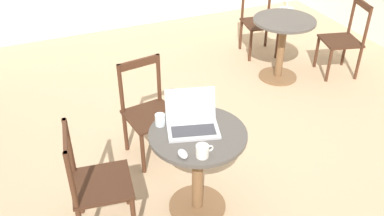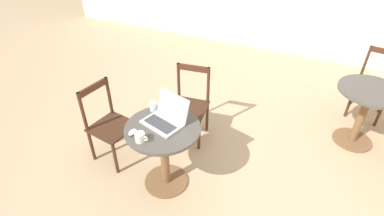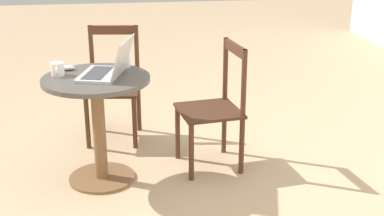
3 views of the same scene
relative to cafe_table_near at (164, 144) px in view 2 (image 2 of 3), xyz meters
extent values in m
plane|color=tan|center=(0.29, 0.52, -0.52)|extent=(16.00, 16.00, 0.00)
cylinder|color=brown|center=(0.00, 0.00, -0.51)|extent=(0.45, 0.45, 0.02)
cylinder|color=brown|center=(0.00, 0.00, -0.16)|extent=(0.09, 0.09, 0.68)
cylinder|color=#4C4742|center=(0.00, 0.00, 0.20)|extent=(0.70, 0.70, 0.03)
cylinder|color=brown|center=(1.72, 1.53, -0.51)|extent=(0.45, 0.45, 0.02)
cylinder|color=brown|center=(1.72, 1.53, -0.16)|extent=(0.09, 0.09, 0.68)
cylinder|color=#4C4742|center=(1.72, 1.53, 0.20)|extent=(0.70, 0.70, 0.03)
cylinder|color=#472819|center=(0.10, 0.60, -0.31)|extent=(0.04, 0.04, 0.41)
cylinder|color=#472819|center=(-0.26, 0.55, -0.31)|extent=(0.04, 0.04, 0.41)
cylinder|color=#472819|center=(0.04, 0.96, -0.31)|extent=(0.04, 0.04, 0.41)
cylinder|color=#472819|center=(-0.31, 0.91, -0.31)|extent=(0.04, 0.04, 0.41)
cube|color=#3C2215|center=(-0.11, 0.76, -0.10)|extent=(0.47, 0.47, 0.02)
cylinder|color=#472819|center=(0.04, 0.96, 0.14)|extent=(0.04, 0.04, 0.46)
cylinder|color=#472819|center=(-0.31, 0.91, 0.14)|extent=(0.04, 0.04, 0.46)
cube|color=#472819|center=(-0.13, 0.94, 0.33)|extent=(0.39, 0.08, 0.07)
cylinder|color=#472819|center=(-0.49, 0.25, -0.31)|extent=(0.04, 0.04, 0.41)
cylinder|color=#472819|center=(-0.54, -0.11, -0.31)|extent=(0.04, 0.04, 0.41)
cylinder|color=#472819|center=(-0.85, 0.30, -0.31)|extent=(0.04, 0.04, 0.41)
cylinder|color=#472819|center=(-0.90, -0.06, -0.31)|extent=(0.04, 0.04, 0.41)
cube|color=#3C2215|center=(-0.69, 0.09, -0.10)|extent=(0.46, 0.46, 0.02)
cylinder|color=#472819|center=(-0.85, 0.30, 0.14)|extent=(0.04, 0.04, 0.46)
cylinder|color=#472819|center=(-0.90, -0.06, 0.14)|extent=(0.04, 0.04, 0.46)
cube|color=#472819|center=(-0.87, 0.12, 0.33)|extent=(0.08, 0.39, 0.07)
cylinder|color=#472819|center=(1.98, 1.98, -0.31)|extent=(0.04, 0.04, 0.41)
cylinder|color=#472819|center=(1.62, 2.04, -0.31)|extent=(0.04, 0.04, 0.41)
cylinder|color=#472819|center=(2.03, 2.34, -0.31)|extent=(0.04, 0.04, 0.41)
cylinder|color=#472819|center=(1.68, 2.39, -0.31)|extent=(0.04, 0.04, 0.41)
cube|color=#3C2215|center=(1.83, 2.19, -0.10)|extent=(0.47, 0.47, 0.02)
cylinder|color=#472819|center=(1.68, 2.39, 0.14)|extent=(0.04, 0.04, 0.46)
cube|color=#B7B7BC|center=(-0.02, 0.03, 0.22)|extent=(0.41, 0.32, 0.02)
cube|color=#38383D|center=(-0.03, 0.01, 0.23)|extent=(0.33, 0.21, 0.00)
cube|color=#B7B7BC|center=(0.02, 0.18, 0.34)|extent=(0.37, 0.17, 0.23)
cube|color=silver|center=(0.02, 0.17, 0.34)|extent=(0.34, 0.15, 0.20)
ellipsoid|color=#B7B7BC|center=(-0.19, -0.19, 0.23)|extent=(0.06, 0.10, 0.03)
cylinder|color=silver|center=(-0.08, -0.24, 0.25)|extent=(0.09, 0.09, 0.08)
torus|color=silver|center=(-0.02, -0.24, 0.26)|extent=(0.05, 0.01, 0.05)
cylinder|color=silver|center=(-0.21, 0.19, 0.25)|extent=(0.07, 0.07, 0.09)
camera|label=1|loc=(-0.97, -2.18, 2.00)|focal=40.00mm
camera|label=2|loc=(1.15, -1.78, 1.91)|focal=28.00mm
camera|label=3|loc=(3.33, 0.15, 1.19)|focal=50.00mm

